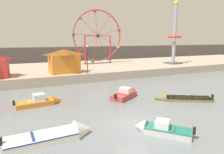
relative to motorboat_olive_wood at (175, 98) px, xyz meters
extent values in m
plane|color=slate|center=(-7.14, -3.53, -0.20)|extent=(240.00, 240.00, 0.00)
cube|color=tan|center=(-7.14, 21.49, 0.46)|extent=(110.00, 18.67, 1.32)
cube|color=#564C47|center=(-7.14, 39.28, 2.00)|extent=(140.00, 3.00, 4.40)
cube|color=olive|center=(1.12, -0.65, -0.02)|extent=(4.77, 3.60, 0.37)
cube|color=black|center=(1.12, -0.65, 0.13)|extent=(4.74, 3.59, 0.08)
cone|color=olive|center=(-1.45, 0.85, -0.02)|extent=(1.80, 1.82, 1.35)
cube|color=black|center=(3.23, -1.89, 0.28)|extent=(0.29, 0.31, 0.44)
cube|color=black|center=(1.62, -0.95, 0.20)|extent=(0.75, 1.12, 0.06)
cube|color=orange|center=(-13.65, 4.22, 0.04)|extent=(3.50, 1.55, 0.48)
cube|color=gold|center=(-13.65, 4.22, 0.24)|extent=(3.47, 1.57, 0.08)
cone|color=orange|center=(-11.51, 4.41, 0.04)|extent=(1.04, 1.27, 1.19)
cube|color=black|center=(-15.45, 4.07, 0.39)|extent=(0.22, 0.26, 0.44)
cube|color=silver|center=(-13.23, 4.26, 0.61)|extent=(1.11, 1.09, 0.66)
cube|color=gold|center=(-14.08, 4.19, 0.31)|extent=(0.25, 1.08, 0.06)
cube|color=#B24238|center=(-4.64, 2.90, 0.07)|extent=(3.60, 3.03, 0.54)
cube|color=#B2231E|center=(-4.64, 2.90, 0.30)|extent=(3.58, 3.03, 0.08)
cone|color=#B24238|center=(-2.87, 4.00, 0.07)|extent=(1.53, 1.70, 1.43)
cube|color=black|center=(-6.12, 1.97, 0.45)|extent=(0.30, 0.31, 0.44)
cube|color=silver|center=(-4.29, 3.12, 0.63)|extent=(1.48, 1.55, 0.57)
cube|color=#B2231E|center=(-4.99, 2.68, 0.37)|extent=(0.81, 1.17, 0.06)
cube|color=silver|center=(-6.06, -5.97, 0.04)|extent=(2.95, 3.10, 0.47)
cube|color=#237566|center=(-6.06, -5.97, 0.24)|extent=(2.94, 3.09, 0.08)
cone|color=silver|center=(-7.33, -4.53, 0.04)|extent=(1.44, 1.41, 1.18)
cube|color=black|center=(-4.99, -7.19, 0.39)|extent=(0.31, 0.31, 0.44)
cube|color=silver|center=(-6.31, -5.69, 0.51)|extent=(1.35, 1.34, 0.47)
cube|color=#237566|center=(-5.81, -6.26, 0.31)|extent=(0.90, 0.82, 0.06)
cube|color=silver|center=(-13.86, -3.53, 0.06)|extent=(4.34, 1.76, 0.51)
cube|color=navy|center=(-13.86, -3.53, 0.27)|extent=(4.30, 1.78, 0.08)
cone|color=silver|center=(-11.15, -3.42, 0.06)|extent=(1.24, 1.56, 1.51)
cube|color=black|center=(-16.10, -3.62, 0.42)|extent=(0.21, 0.25, 0.44)
cube|color=navy|center=(-14.40, -3.55, 0.34)|extent=(0.21, 1.36, 0.06)
torus|color=red|center=(0.71, 24.31, 6.88)|extent=(10.55, 0.24, 10.55)
cylinder|color=#38383D|center=(0.71, 24.31, 6.88)|extent=(0.70, 0.50, 0.70)
cylinder|color=red|center=(-1.37, 24.31, 5.36)|extent=(4.21, 0.08, 3.11)
cube|color=red|center=(-3.45, 24.31, 3.56)|extent=(0.56, 0.48, 0.44)
cylinder|color=red|center=(0.10, 24.31, 4.38)|extent=(1.31, 0.08, 5.03)
cube|color=#33934C|center=(-0.52, 24.31, 1.59)|extent=(0.56, 0.48, 0.44)
cylinder|color=red|center=(1.85, 24.31, 4.57)|extent=(2.35, 0.08, 4.66)
cube|color=#3356B7|center=(2.99, 24.31, 1.97)|extent=(0.56, 0.48, 0.44)
cylinder|color=red|center=(3.07, 24.31, 5.84)|extent=(4.75, 0.08, 2.15)
cube|color=yellow|center=(5.43, 24.31, 4.52)|extent=(0.56, 0.48, 0.44)
cylinder|color=red|center=(3.19, 24.31, 7.60)|extent=(4.97, 0.08, 1.52)
cube|color=purple|center=(5.67, 24.31, 8.04)|extent=(0.56, 0.48, 0.44)
cylinder|color=red|center=(2.15, 24.31, 9.02)|extent=(2.94, 0.08, 4.33)
cube|color=orange|center=(3.58, 24.31, 10.89)|extent=(0.56, 0.48, 0.44)
cylinder|color=red|center=(0.44, 24.31, 9.45)|extent=(0.64, 0.08, 5.14)
cube|color=red|center=(0.16, 24.31, 11.73)|extent=(0.56, 0.48, 0.44)
cylinder|color=red|center=(-1.15, 24.31, 8.67)|extent=(3.78, 0.08, 3.63)
cube|color=#33934C|center=(-3.01, 24.31, 10.17)|extent=(0.56, 0.48, 0.44)
cylinder|color=red|center=(-1.86, 24.31, 7.05)|extent=(5.15, 0.08, 0.42)
cube|color=#3356B7|center=(-4.43, 24.31, 6.94)|extent=(0.56, 0.48, 0.44)
cylinder|color=red|center=(-2.12, 24.31, 4.00)|extent=(0.28, 0.28, 5.76)
cylinder|color=red|center=(3.55, 24.31, 4.00)|extent=(0.28, 0.28, 5.76)
cylinder|color=red|center=(0.71, 24.31, 6.88)|extent=(5.67, 0.18, 0.18)
cube|color=#4C4C51|center=(0.71, 24.31, 1.16)|extent=(6.47, 1.20, 0.08)
cylinder|color=#999EA3|center=(14.88, 17.29, 7.08)|extent=(0.70, 0.70, 11.91)
torus|color=red|center=(14.88, 17.29, 6.65)|extent=(2.64, 2.64, 0.44)
sphere|color=yellow|center=(14.88, 17.29, 13.33)|extent=(0.90, 0.90, 0.90)
cube|color=#4C4C51|center=(14.88, 17.29, 1.24)|extent=(2.80, 2.80, 0.24)
cube|color=orange|center=(-8.44, 14.73, 2.51)|extent=(4.38, 3.06, 2.78)
pyramid|color=brown|center=(-8.44, 14.73, 4.28)|extent=(4.82, 3.36, 0.80)
cylinder|color=#2D2D33|center=(-5.52, 12.60, 3.07)|extent=(0.12, 0.12, 3.90)
sphere|color=#F2EACC|center=(-5.52, 12.60, 5.16)|extent=(0.32, 0.32, 0.32)
camera|label=1|loc=(-14.92, -15.99, 6.11)|focal=32.76mm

